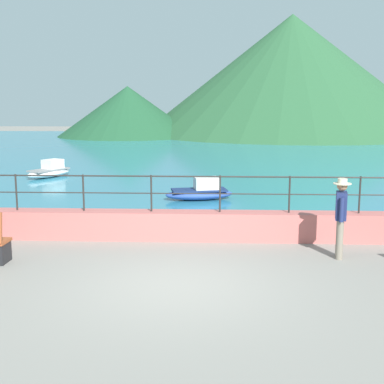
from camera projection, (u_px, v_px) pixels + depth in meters
name	position (u px, v px, depth m)	size (l,w,h in m)	color
ground_plane	(176.00, 285.00, 9.55)	(120.00, 120.00, 0.00)	gray
promenade_wall	(186.00, 226.00, 12.64)	(20.00, 0.56, 0.70)	#BC605B
railing	(186.00, 187.00, 12.47)	(18.44, 0.04, 0.90)	#282623
lake_water	(204.00, 151.00, 34.97)	(64.00, 44.32, 0.06)	teal
hill_main	(291.00, 75.00, 52.91)	(31.03, 31.03, 12.05)	#285633
hill_secondary	(128.00, 111.00, 49.20)	(13.52, 13.52, 4.77)	#1E4C2D
person_walking	(341.00, 214.00, 11.02)	(0.38, 0.56, 1.75)	slate
boat_0	(50.00, 171.00, 22.68)	(1.93, 2.44, 0.76)	white
boat_2	(200.00, 192.00, 17.48)	(2.44, 1.36, 0.76)	#2D4C9E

